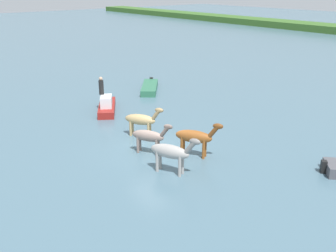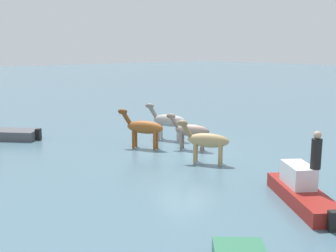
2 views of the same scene
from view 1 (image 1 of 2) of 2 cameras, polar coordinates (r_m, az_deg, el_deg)
ground_plane at (r=20.52m, az=-1.75°, el=-3.53°), size 204.80×204.80×0.00m
horse_dun_straggler at (r=19.49m, az=3.99°, el=-1.58°), size 2.29×1.53×1.89m
horse_dark_mare at (r=19.80m, az=-2.72°, el=-1.48°), size 2.09×1.38×1.71m
horse_rear_stallion at (r=22.03m, az=-3.87°, el=0.90°), size 2.15×1.53×1.80m
horse_lead at (r=17.73m, az=0.51°, el=-3.79°), size 2.38×1.34×1.90m
boat_skiff_near at (r=26.88m, az=-8.86°, el=2.75°), size 3.68×2.92×1.31m
boat_dinghy_port at (r=31.85m, az=-2.68°, el=5.47°), size 3.87×3.54×0.72m
person_watcher_seated at (r=26.64m, az=-9.67°, el=5.70°), size 0.32×0.32×1.19m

